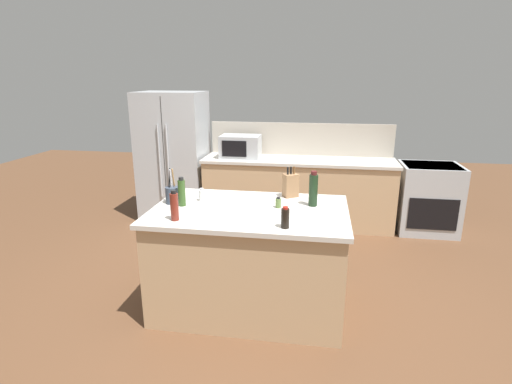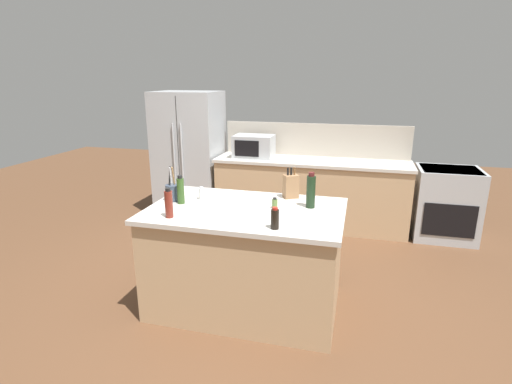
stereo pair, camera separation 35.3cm
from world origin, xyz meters
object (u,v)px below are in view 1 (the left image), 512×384
at_px(wine_bottle, 313,190).
at_px(range_oven, 428,198).
at_px(utensil_crock, 172,194).
at_px(spice_jar_oregano, 278,203).
at_px(microwave, 240,146).
at_px(knife_block, 291,185).
at_px(soy_sauce_bottle, 285,218).
at_px(vinegar_bottle, 174,206).
at_px(olive_oil_bottle, 182,192).
at_px(salt_shaker, 202,195).
at_px(refrigerator, 174,156).

bearing_deg(wine_bottle, range_oven, 53.36).
xyz_separation_m(utensil_crock, spice_jar_oregano, (0.95, 0.03, -0.04)).
relative_size(microwave, wine_bottle, 1.73).
distance_m(knife_block, wine_bottle, 0.33).
distance_m(knife_block, spice_jar_oregano, 0.36).
bearing_deg(microwave, soy_sauce_bottle, -71.69).
bearing_deg(range_oven, utensil_crock, -142.03).
bearing_deg(microwave, wine_bottle, -62.50).
height_order(utensil_crock, wine_bottle, utensil_crock).
relative_size(vinegar_bottle, olive_oil_bottle, 0.95).
xyz_separation_m(utensil_crock, salt_shaker, (0.24, 0.11, -0.03)).
height_order(olive_oil_bottle, wine_bottle, wine_bottle).
bearing_deg(wine_bottle, olive_oil_bottle, -171.00).
bearing_deg(refrigerator, knife_block, -44.82).
xyz_separation_m(knife_block, vinegar_bottle, (-0.86, -0.79, 0.00)).
relative_size(range_oven, utensil_crock, 2.87).
bearing_deg(wine_bottle, microwave, 117.50).
distance_m(knife_block, vinegar_bottle, 1.16).
distance_m(soy_sauce_bottle, olive_oil_bottle, 1.03).
height_order(microwave, olive_oil_bottle, microwave).
height_order(utensil_crock, vinegar_bottle, utensil_crock).
bearing_deg(knife_block, soy_sauce_bottle, -118.80).
distance_m(knife_block, soy_sauce_bottle, 0.82).
xyz_separation_m(microwave, wine_bottle, (1.05, -2.02, -0.01)).
distance_m(refrigerator, utensil_crock, 2.35).
height_order(refrigerator, spice_jar_oregano, refrigerator).
xyz_separation_m(spice_jar_oregano, salt_shaker, (-0.71, 0.08, 0.01)).
relative_size(vinegar_bottle, wine_bottle, 0.78).
height_order(utensil_crock, soy_sauce_bottle, utensil_crock).
relative_size(refrigerator, wine_bottle, 5.83).
relative_size(range_oven, vinegar_bottle, 3.73).
distance_m(soy_sauce_bottle, wine_bottle, 0.61).
bearing_deg(range_oven, wine_bottle, -126.64).
bearing_deg(wine_bottle, knife_block, 131.76).
bearing_deg(vinegar_bottle, range_oven, 44.86).
height_order(microwave, wine_bottle, wine_bottle).
bearing_deg(olive_oil_bottle, utensil_crock, 154.00).
bearing_deg(utensil_crock, vinegar_bottle, -67.15).
bearing_deg(utensil_crock, soy_sauce_bottle, -22.87).
distance_m(microwave, salt_shaker, 2.04).
distance_m(spice_jar_oregano, wine_bottle, 0.33).
distance_m(vinegar_bottle, olive_oil_bottle, 0.37).
xyz_separation_m(refrigerator, range_oven, (3.57, -0.05, -0.45)).
relative_size(range_oven, soy_sauce_bottle, 5.44).
relative_size(spice_jar_oregano, salt_shaker, 0.80).
bearing_deg(refrigerator, vinegar_bottle, -69.37).
bearing_deg(salt_shaker, spice_jar_oregano, -6.73).
distance_m(range_oven, knife_block, 2.55).
relative_size(refrigerator, salt_shaker, 15.34).
height_order(refrigerator, microwave, refrigerator).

